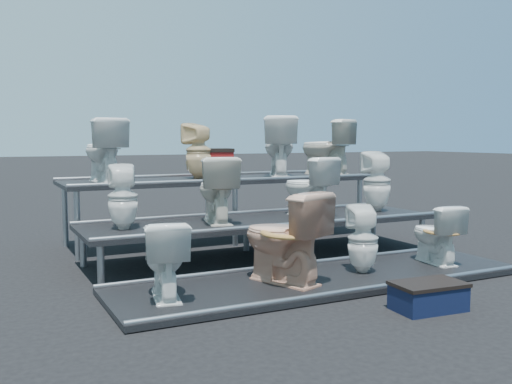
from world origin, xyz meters
name	(u,v)px	position (x,y,z in m)	size (l,w,h in m)	color
ground	(264,258)	(0.00, 0.00, 0.00)	(80.00, 80.00, 0.00)	black
tier_front	(325,280)	(0.00, -1.30, 0.03)	(4.20, 1.20, 0.06)	black
tier_mid	(264,239)	(0.00, 0.00, 0.23)	(4.20, 1.20, 0.46)	black
tier_back	(221,209)	(0.00, 1.30, 0.43)	(4.20, 1.20, 0.86)	black
toilet_0	(165,259)	(-1.61, -1.30, 0.39)	(0.37, 0.65, 0.66)	white
toilet_1	(283,237)	(-0.47, -1.30, 0.49)	(0.48, 0.84, 0.86)	tan
toilet_2	(363,239)	(0.45, -1.30, 0.40)	(0.30, 0.31, 0.68)	white
toilet_3	(436,234)	(1.41, -1.30, 0.38)	(0.36, 0.62, 0.64)	white
toilet_4	(123,197)	(-1.64, 0.00, 0.80)	(0.31, 0.31, 0.68)	white
toilet_5	(217,190)	(-0.60, 0.00, 0.83)	(0.42, 0.73, 0.74)	beige
toilet_6	(308,187)	(0.60, 0.00, 0.82)	(0.40, 0.71, 0.72)	white
toilet_7	(377,181)	(1.64, 0.00, 0.85)	(0.35, 0.36, 0.78)	white
toilet_8	(104,150)	(-1.57, 1.30, 1.25)	(0.44, 0.77, 0.78)	white
toilet_9	(198,151)	(-0.32, 1.30, 1.23)	(0.34, 0.34, 0.75)	beige
toilet_10	(279,146)	(0.91, 1.30, 1.28)	(0.47, 0.83, 0.85)	white
toilet_11	(326,147)	(1.71, 1.30, 1.27)	(0.45, 0.80, 0.81)	beige
red_crate	(213,165)	(-0.06, 1.41, 1.04)	(0.49, 0.39, 0.35)	maroon
step_stool	(428,298)	(0.27, -2.42, 0.10)	(0.57, 0.34, 0.20)	black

